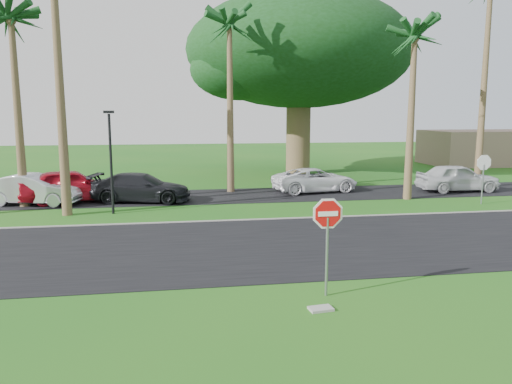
{
  "coord_description": "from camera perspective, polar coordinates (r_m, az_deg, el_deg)",
  "views": [
    {
      "loc": [
        -3.16,
        -14.53,
        4.54
      ],
      "look_at": [
        -0.39,
        2.47,
        1.8
      ],
      "focal_mm": 35.0,
      "sensor_mm": 36.0,
      "label": 1
    }
  ],
  "objects": [
    {
      "name": "curb",
      "position": [
        21.3,
        -0.51,
        -3.18
      ],
      "size": [
        120.0,
        0.12,
        0.06
      ],
      "primitive_type": "cube",
      "color": "gray",
      "rests_on": "ground"
    },
    {
      "name": "palm_left_mid",
      "position": [
        26.88,
        -26.2,
        17.0
      ],
      "size": [
        5.0,
        5.0,
        10.0
      ],
      "color": "brown",
      "rests_on": "ground"
    },
    {
      "name": "car_silver",
      "position": [
        27.06,
        -23.97,
        0.23
      ],
      "size": [
        4.88,
        2.7,
        1.52
      ],
      "primitive_type": "imported",
      "rotation": [
        0.0,
        0.0,
        1.32
      ],
      "color": "silver",
      "rests_on": "ground"
    },
    {
      "name": "car_pickup",
      "position": [
        31.28,
        22.04,
        1.5
      ],
      "size": [
        4.73,
        2.04,
        1.59
      ],
      "primitive_type": "imported",
      "rotation": [
        0.0,
        0.0,
        1.53
      ],
      "color": "silver",
      "rests_on": "ground"
    },
    {
      "name": "car_red",
      "position": [
        27.15,
        -20.37,
        0.67
      ],
      "size": [
        5.37,
        3.25,
        1.71
      ],
      "primitive_type": "imported",
      "rotation": [
        0.0,
        0.0,
        1.83
      ],
      "color": "#A70D1D",
      "rests_on": "ground"
    },
    {
      "name": "car_dark",
      "position": [
        26.25,
        -12.99,
        0.47
      ],
      "size": [
        5.36,
        3.02,
        1.47
      ],
      "primitive_type": "imported",
      "rotation": [
        0.0,
        0.0,
        1.37
      ],
      "color": "black",
      "rests_on": "ground"
    },
    {
      "name": "utility_slab",
      "position": [
        12.01,
        7.41,
        -13.09
      ],
      "size": [
        0.59,
        0.41,
        0.06
      ],
      "primitive_type": "cube",
      "rotation": [
        0.0,
        0.0,
        0.12
      ],
      "color": "gray",
      "rests_on": "ground"
    },
    {
      "name": "parking_strip",
      "position": [
        27.59,
        -2.55,
        -0.42
      ],
      "size": [
        120.0,
        5.0,
        0.02
      ],
      "primitive_type": "cube",
      "color": "black",
      "rests_on": "ground"
    },
    {
      "name": "palm_center",
      "position": [
        29.07,
        -3.05,
        18.18
      ],
      "size": [
        5.0,
        5.0,
        10.5
      ],
      "color": "brown",
      "rests_on": "ground"
    },
    {
      "name": "road",
      "position": [
        17.43,
        1.53,
        -6.03
      ],
      "size": [
        120.0,
        8.0,
        0.02
      ],
      "primitive_type": "cube",
      "color": "black",
      "rests_on": "ground"
    },
    {
      "name": "canopy_tree",
      "position": [
        37.92,
        4.97,
        15.68
      ],
      "size": [
        16.5,
        16.5,
        13.12
      ],
      "color": "brown",
      "rests_on": "ground"
    },
    {
      "name": "stop_sign_far",
      "position": [
        27.3,
        24.57,
        2.4
      ],
      "size": [
        1.05,
        0.07,
        2.62
      ],
      "rotation": [
        0.0,
        0.0,
        3.14
      ],
      "color": "gray",
      "rests_on": "ground"
    },
    {
      "name": "ground",
      "position": [
        15.55,
        2.92,
        -7.95
      ],
      "size": [
        120.0,
        120.0,
        0.0
      ],
      "primitive_type": "plane",
      "color": "#165715",
      "rests_on": "ground"
    },
    {
      "name": "streetlight_right",
      "position": [
        23.28,
        -16.27,
        4.02
      ],
      "size": [
        0.45,
        0.25,
        4.64
      ],
      "color": "black",
      "rests_on": "ground"
    },
    {
      "name": "palm_right_near",
      "position": [
        27.62,
        17.68,
        16.22
      ],
      "size": [
        5.0,
        5.0,
        9.5
      ],
      "color": "brown",
      "rests_on": "ground"
    },
    {
      "name": "building_far",
      "position": [
        48.88,
        24.61,
        4.65
      ],
      "size": [
        10.0,
        6.0,
        3.0
      ],
      "primitive_type": "cube",
      "color": "gray",
      "rests_on": "ground"
    },
    {
      "name": "car_minivan",
      "position": [
        29.01,
        6.78,
        1.34
      ],
      "size": [
        5.25,
        3.07,
        1.37
      ],
      "primitive_type": "imported",
      "rotation": [
        0.0,
        0.0,
        1.74
      ],
      "color": "white",
      "rests_on": "ground"
    },
    {
      "name": "stop_sign_near",
      "position": [
        12.41,
        8.17,
        -3.93
      ],
      "size": [
        1.05,
        0.07,
        2.62
      ],
      "color": "gray",
      "rests_on": "ground"
    }
  ]
}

